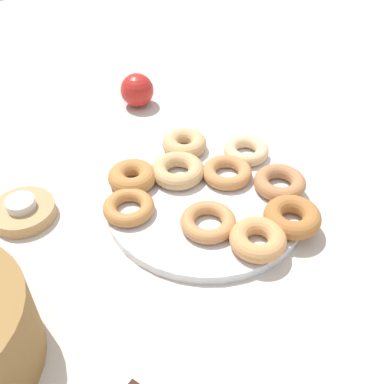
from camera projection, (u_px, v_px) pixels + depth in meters
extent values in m
plane|color=beige|center=(205.00, 205.00, 0.76)|extent=(2.40, 2.40, 0.00)
cylinder|color=silver|center=(206.00, 201.00, 0.75)|extent=(0.33, 0.33, 0.02)
torus|color=#B27547|center=(280.00, 183.00, 0.76)|extent=(0.12, 0.12, 0.03)
torus|color=#C6844C|center=(208.00, 222.00, 0.69)|extent=(0.10, 0.10, 0.02)
torus|color=tan|center=(180.00, 170.00, 0.78)|extent=(0.12, 0.12, 0.03)
torus|color=#C6844C|center=(227.00, 172.00, 0.78)|extent=(0.12, 0.12, 0.02)
torus|color=tan|center=(184.00, 144.00, 0.84)|extent=(0.09, 0.09, 0.03)
torus|color=#BC7A3D|center=(129.00, 207.00, 0.71)|extent=(0.12, 0.12, 0.02)
torus|color=#AD6B33|center=(292.00, 217.00, 0.69)|extent=(0.13, 0.13, 0.03)
torus|color=tan|center=(258.00, 239.00, 0.66)|extent=(0.10, 0.10, 0.03)
torus|color=#EABC84|center=(246.00, 151.00, 0.83)|extent=(0.11, 0.11, 0.02)
torus|color=#BC7A3D|center=(132.00, 177.00, 0.77)|extent=(0.11, 0.11, 0.03)
cylinder|color=tan|center=(23.00, 212.00, 0.73)|extent=(0.10, 0.10, 0.02)
cylinder|color=silver|center=(21.00, 204.00, 0.72)|extent=(0.05, 0.05, 0.01)
sphere|color=red|center=(137.00, 90.00, 0.98)|extent=(0.07, 0.07, 0.07)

